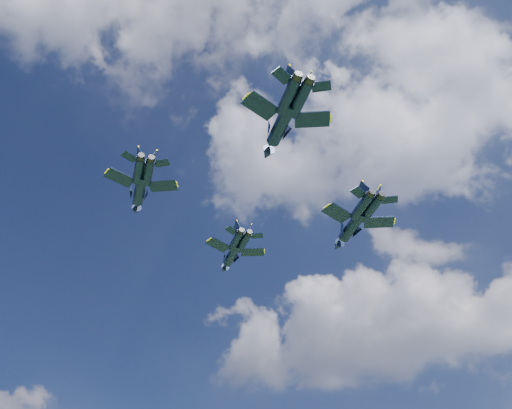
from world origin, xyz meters
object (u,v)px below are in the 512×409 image
object	(u,v)px
jet_right	(351,227)
jet_left	(140,191)
jet_slot	(280,126)
jet_lead	(232,255)

from	to	relation	value
jet_right	jet_left	bearing A→B (deg)	179.85
jet_left	jet_right	size ratio (longest dim) A/B	0.86
jet_left	jet_slot	size ratio (longest dim) A/B	0.87
jet_left	jet_lead	bearing A→B (deg)	41.93
jet_slot	jet_right	bearing A→B (deg)	41.94
jet_lead	jet_slot	bearing A→B (deg)	-96.09
jet_right	jet_lead	bearing A→B (deg)	136.10
jet_left	jet_slot	distance (m)	22.77
jet_lead	jet_slot	distance (m)	31.55
jet_slot	jet_left	bearing A→B (deg)	133.57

